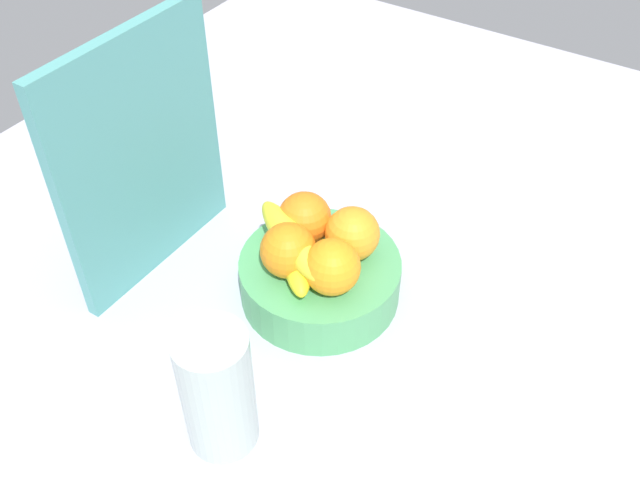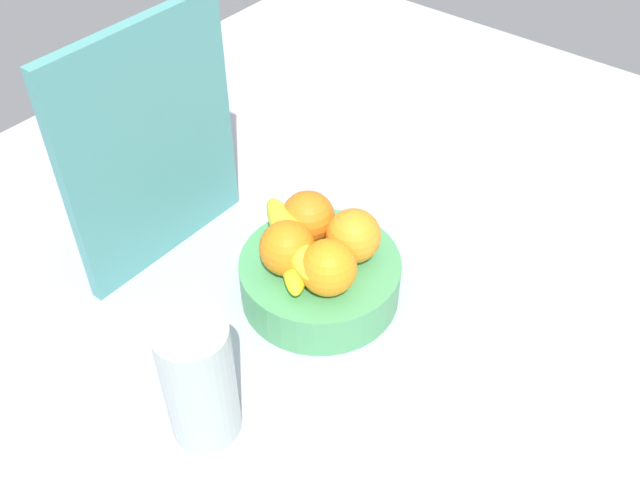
{
  "view_description": "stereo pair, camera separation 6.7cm",
  "coord_description": "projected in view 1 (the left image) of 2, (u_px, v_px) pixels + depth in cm",
  "views": [
    {
      "loc": [
        -55.79,
        -37.8,
        74.07
      ],
      "look_at": [
        1.68,
        -0.84,
        10.45
      ],
      "focal_mm": 39.79,
      "sensor_mm": 36.0,
      "label": 1
    },
    {
      "loc": [
        -51.86,
        -43.28,
        74.07
      ],
      "look_at": [
        1.68,
        -0.84,
        10.45
      ],
      "focal_mm": 39.79,
      "sensor_mm": 36.0,
      "label": 2
    }
  ],
  "objects": [
    {
      "name": "cutting_board",
      "position": [
        142.0,
        158.0,
        0.94
      ],
      "size": [
        28.01,
        2.0,
        36.0
      ],
      "primitive_type": "cube",
      "rotation": [
        0.0,
        0.0,
        -0.01
      ],
      "color": "teal",
      "rests_on": "ground_plane"
    },
    {
      "name": "banana_bunch",
      "position": [
        293.0,
        246.0,
        0.94
      ],
      "size": [
        15.6,
        16.72,
        6.2
      ],
      "color": "yellow",
      "rests_on": "fruit_bowl"
    },
    {
      "name": "orange_front_left",
      "position": [
        352.0,
        234.0,
        0.95
      ],
      "size": [
        7.46,
        7.46,
        7.46
      ],
      "primitive_type": "sphere",
      "color": "orange",
      "rests_on": "fruit_bowl"
    },
    {
      "name": "ground_plane",
      "position": [
        309.0,
        306.0,
        1.01
      ],
      "size": [
        180.0,
        140.0,
        3.0
      ],
      "primitive_type": "cube",
      "color": "#AEAEBF"
    },
    {
      "name": "orange_back_left",
      "position": [
        332.0,
        267.0,
        0.9
      ],
      "size": [
        7.46,
        7.46,
        7.46
      ],
      "primitive_type": "sphere",
      "color": "orange",
      "rests_on": "fruit_bowl"
    },
    {
      "name": "thermos_tumbler",
      "position": [
        217.0,
        390.0,
        0.78
      ],
      "size": [
        8.27,
        8.27,
        17.35
      ],
      "primitive_type": "cylinder",
      "color": "#AEC0B8",
      "rests_on": "ground_plane"
    },
    {
      "name": "orange_front_right",
      "position": [
        305.0,
        218.0,
        0.97
      ],
      "size": [
        7.46,
        7.46,
        7.46
      ],
      "primitive_type": "sphere",
      "color": "orange",
      "rests_on": "fruit_bowl"
    },
    {
      "name": "fruit_bowl",
      "position": [
        320.0,
        278.0,
        0.98
      ],
      "size": [
        22.23,
        22.23,
        6.45
      ],
      "primitive_type": "cylinder",
      "color": "#4EA162",
      "rests_on": "ground_plane"
    },
    {
      "name": "orange_center",
      "position": [
        288.0,
        250.0,
        0.92
      ],
      "size": [
        7.46,
        7.46,
        7.46
      ],
      "primitive_type": "sphere",
      "color": "orange",
      "rests_on": "fruit_bowl"
    }
  ]
}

